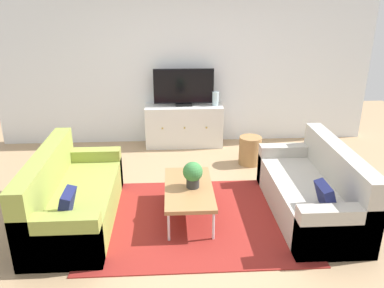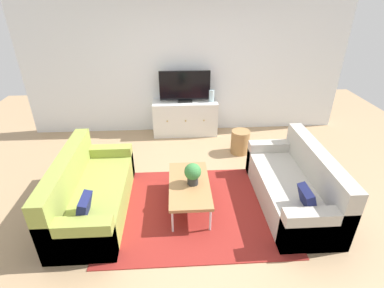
# 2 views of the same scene
# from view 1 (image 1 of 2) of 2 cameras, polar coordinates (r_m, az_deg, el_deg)

# --- Properties ---
(ground_plane) EXTENTS (10.00, 10.00, 0.00)m
(ground_plane) POSITION_cam_1_polar(r_m,az_deg,el_deg) (4.76, 0.32, -10.06)
(ground_plane) COLOR tan
(wall_back) EXTENTS (6.40, 0.12, 2.70)m
(wall_back) POSITION_cam_1_polar(r_m,az_deg,el_deg) (6.71, -1.06, 11.60)
(wall_back) COLOR white
(wall_back) RESTS_ON ground_plane
(area_rug) EXTENTS (2.50, 1.90, 0.01)m
(area_rug) POSITION_cam_1_polar(r_m,az_deg,el_deg) (4.63, 0.44, -10.96)
(area_rug) COLOR maroon
(area_rug) RESTS_ON ground_plane
(couch_left_side) EXTENTS (0.83, 1.82, 0.84)m
(couch_left_side) POSITION_cam_1_polar(r_m,az_deg,el_deg) (4.67, -17.63, -7.83)
(couch_left_side) COLOR olive
(couch_left_side) RESTS_ON ground_plane
(couch_right_side) EXTENTS (0.83, 1.82, 0.84)m
(couch_right_side) POSITION_cam_1_polar(r_m,az_deg,el_deg) (4.83, 17.81, -6.85)
(couch_right_side) COLOR #B2ADA3
(couch_right_side) RESTS_ON ground_plane
(coffee_table) EXTENTS (0.55, 1.08, 0.38)m
(coffee_table) POSITION_cam_1_polar(r_m,az_deg,el_deg) (4.53, -0.49, -6.66)
(coffee_table) COLOR #A37547
(coffee_table) RESTS_ON ground_plane
(potted_plant) EXTENTS (0.23, 0.23, 0.31)m
(potted_plant) POSITION_cam_1_polar(r_m,az_deg,el_deg) (4.43, 0.12, -4.37)
(potted_plant) COLOR #2D2D2D
(potted_plant) RESTS_ON coffee_table
(tv_console) EXTENTS (1.31, 0.47, 0.71)m
(tv_console) POSITION_cam_1_polar(r_m,az_deg,el_deg) (6.68, -1.18, 2.73)
(tv_console) COLOR silver
(tv_console) RESTS_ON ground_plane
(flat_screen_tv) EXTENTS (1.00, 0.16, 0.62)m
(flat_screen_tv) POSITION_cam_1_polar(r_m,az_deg,el_deg) (6.52, -1.24, 8.33)
(flat_screen_tv) COLOR black
(flat_screen_tv) RESTS_ON tv_console
(glass_vase) EXTENTS (0.11, 0.11, 0.24)m
(glass_vase) POSITION_cam_1_polar(r_m,az_deg,el_deg) (6.58, 3.47, 6.71)
(glass_vase) COLOR silver
(glass_vase) RESTS_ON tv_console
(wicker_basket) EXTENTS (0.34, 0.34, 0.44)m
(wicker_basket) POSITION_cam_1_polar(r_m,az_deg,el_deg) (6.03, 8.54, -0.95)
(wicker_basket) COLOR #9E7547
(wicker_basket) RESTS_ON ground_plane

